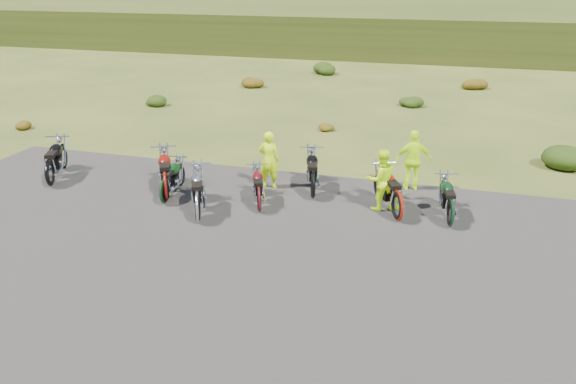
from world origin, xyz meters
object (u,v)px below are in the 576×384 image
(motorcycle_7, at_px, (449,227))
(person_middle, at_px, (269,161))
(motorcycle_0, at_px, (52,186))
(motorcycle_3, at_px, (199,222))

(motorcycle_7, bearing_deg, person_middle, 65.53)
(motorcycle_0, relative_size, motorcycle_7, 1.15)
(motorcycle_3, xyz_separation_m, motorcycle_7, (6.13, 1.53, 0.00))
(motorcycle_0, xyz_separation_m, motorcycle_7, (11.40, 0.43, 0.00))
(person_middle, bearing_deg, motorcycle_3, 71.01)
(motorcycle_3, distance_m, person_middle, 3.09)
(motorcycle_7, height_order, person_middle, person_middle)
(motorcycle_0, distance_m, motorcycle_3, 5.38)
(person_middle, bearing_deg, motorcycle_0, 15.37)
(motorcycle_7, bearing_deg, motorcycle_0, 81.58)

